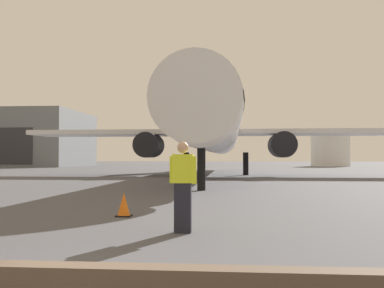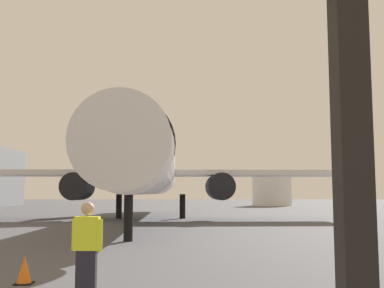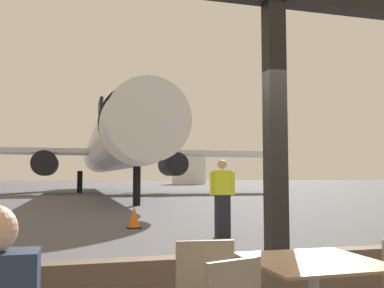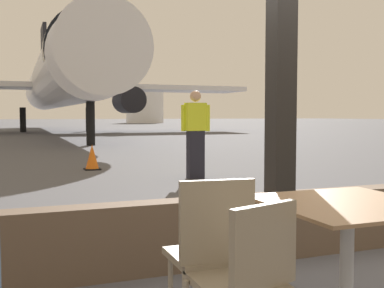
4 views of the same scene
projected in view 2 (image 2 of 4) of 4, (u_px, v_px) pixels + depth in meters
name	position (u px, v px, depth m)	size (l,w,h in m)	color
ground_plane	(146.00, 214.00, 42.38)	(220.00, 220.00, 0.00)	#4C4C51
airplane	(149.00, 169.00, 33.78)	(29.06, 37.24, 10.50)	silver
ground_crew_worker	(87.00, 253.00, 7.78)	(0.54, 0.26, 1.74)	black
traffic_cone	(24.00, 271.00, 9.87)	(0.36, 0.36, 0.58)	orange
fuel_storage_tank	(272.00, 189.00, 73.23)	(6.05, 6.05, 5.04)	white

